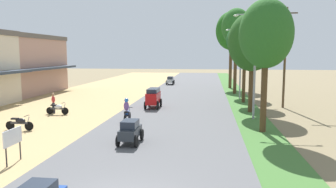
{
  "coord_description": "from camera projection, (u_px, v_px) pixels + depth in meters",
  "views": [
    {
      "loc": [
        2.61,
        -8.99,
        4.75
      ],
      "look_at": [
        -0.88,
        18.29,
        1.3
      ],
      "focal_mm": 34.66,
      "sensor_mm": 36.0,
      "label": 1
    }
  ],
  "objects": [
    {
      "name": "pedestrian_on_shoulder",
      "position": [
        53.0,
        102.0,
        25.49
      ],
      "size": [
        0.43,
        0.4,
        1.62
      ],
      "color": "#33333D",
      "rests_on": "dirt_shoulder"
    },
    {
      "name": "car_sedan_silver",
      "position": [
        170.0,
        80.0,
        49.21
      ],
      "size": [
        1.1,
        2.26,
        1.19
      ],
      "color": "#B7BCC1",
      "rests_on": "road_strip"
    },
    {
      "name": "motorbike_foreground_rider",
      "position": [
        127.0,
        111.0,
        22.16
      ],
      "size": [
        0.54,
        1.8,
        1.66
      ],
      "color": "black",
      "rests_on": "road_strip"
    },
    {
      "name": "median_tree_fifth",
      "position": [
        231.0,
        31.0,
        43.4
      ],
      "size": [
        4.13,
        4.13,
        10.29
      ],
      "color": "#4C351E",
      "rests_on": "median_strip"
    },
    {
      "name": "street_signboard",
      "position": [
        13.0,
        139.0,
        13.83
      ],
      "size": [
        0.06,
        1.3,
        1.5
      ],
      "color": "#262628",
      "rests_on": "dirt_shoulder"
    },
    {
      "name": "streetlamp_mid",
      "position": [
        241.0,
        58.0,
        33.54
      ],
      "size": [
        3.16,
        0.2,
        7.3
      ],
      "color": "gray",
      "rests_on": "median_strip"
    },
    {
      "name": "median_tree_nearest",
      "position": [
        266.0,
        35.0,
        18.87
      ],
      "size": [
        3.13,
        3.13,
        7.85
      ],
      "color": "#4C351E",
      "rests_on": "median_strip"
    },
    {
      "name": "streetlamp_near",
      "position": [
        255.0,
        58.0,
        22.86
      ],
      "size": [
        3.16,
        0.2,
        7.54
      ],
      "color": "gray",
      "rests_on": "median_strip"
    },
    {
      "name": "parked_motorbike_second",
      "position": [
        20.0,
        122.0,
        19.84
      ],
      "size": [
        1.8,
        0.54,
        0.94
      ],
      "color": "black",
      "rests_on": "dirt_shoulder"
    },
    {
      "name": "median_tree_second",
      "position": [
        252.0,
        42.0,
        25.48
      ],
      "size": [
        3.83,
        3.83,
        7.94
      ],
      "color": "#4C351E",
      "rests_on": "median_strip"
    },
    {
      "name": "parked_motorbike_third",
      "position": [
        58.0,
        108.0,
        25.03
      ],
      "size": [
        1.8,
        0.54,
        0.94
      ],
      "color": "black",
      "rests_on": "dirt_shoulder"
    },
    {
      "name": "car_van_red",
      "position": [
        153.0,
        97.0,
        28.0
      ],
      "size": [
        1.19,
        2.41,
        1.67
      ],
      "color": "red",
      "rests_on": "road_strip"
    },
    {
      "name": "motorbike_ahead_second",
      "position": [
        153.0,
        93.0,
        34.22
      ],
      "size": [
        0.54,
        1.8,
        0.94
      ],
      "color": "black",
      "rests_on": "road_strip"
    },
    {
      "name": "median_tree_third",
      "position": [
        245.0,
        41.0,
        30.65
      ],
      "size": [
        3.52,
        3.52,
        7.59
      ],
      "color": "#4C351E",
      "rests_on": "median_strip"
    },
    {
      "name": "utility_pole_near",
      "position": [
        285.0,
        56.0,
        28.05
      ],
      "size": [
        1.8,
        0.2,
        8.67
      ],
      "color": "brown",
      "rests_on": "ground"
    },
    {
      "name": "shophouse_mid",
      "position": [
        18.0,
        64.0,
        38.36
      ],
      "size": [
        8.75,
        11.13,
        6.9
      ],
      "color": "tan",
      "rests_on": "ground"
    },
    {
      "name": "car_hatchback_charcoal",
      "position": [
        130.0,
        131.0,
        16.88
      ],
      "size": [
        1.04,
        2.0,
        1.23
      ],
      "color": "#282D33",
      "rests_on": "road_strip"
    },
    {
      "name": "median_tree_fourth",
      "position": [
        236.0,
        27.0,
        37.15
      ],
      "size": [
        3.38,
        3.38,
        9.84
      ],
      "color": "#4C351E",
      "rests_on": "median_strip"
    }
  ]
}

